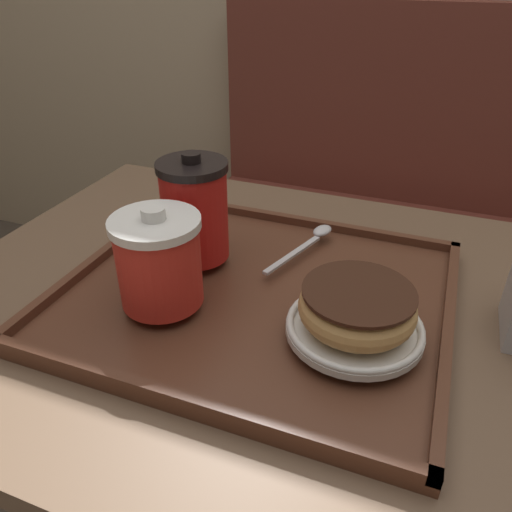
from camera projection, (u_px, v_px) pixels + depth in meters
name	position (u px, v px, depth m)	size (l,w,h in m)	color
booth_bench	(417.00, 261.00, 1.49)	(1.30, 0.44, 1.00)	brown
cafe_table	(274.00, 392.00, 0.72)	(0.88, 0.66, 0.73)	brown
serving_tray	(256.00, 295.00, 0.62)	(0.46, 0.40, 0.02)	#512D1E
coffee_cup_front	(159.00, 260.00, 0.56)	(0.10, 0.10, 0.12)	red
coffee_cup_rear	(195.00, 210.00, 0.64)	(0.09, 0.09, 0.14)	red
plate_with_chocolate_donut	(354.00, 327.00, 0.53)	(0.15, 0.15, 0.01)	white
donut_chocolate_glazed	(357.00, 306.00, 0.52)	(0.12, 0.12, 0.04)	tan
spoon	(313.00, 238.00, 0.70)	(0.06, 0.15, 0.01)	silver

